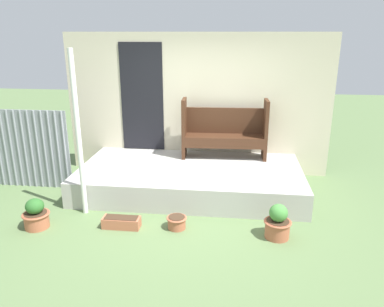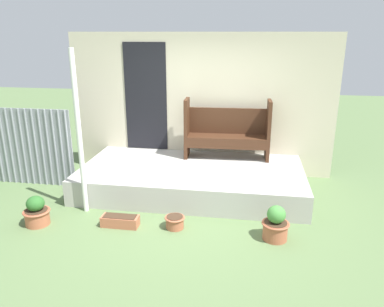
% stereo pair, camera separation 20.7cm
% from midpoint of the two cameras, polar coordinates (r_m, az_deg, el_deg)
% --- Properties ---
extents(ground_plane, '(24.00, 24.00, 0.00)m').
position_cam_midpoint_polar(ground_plane, '(5.62, -1.77, -9.46)').
color(ground_plane, '#5B7547').
extents(porch_slab, '(3.72, 1.89, 0.42)m').
position_cam_midpoint_polar(porch_slab, '(6.39, -1.18, -3.89)').
color(porch_slab, '#B2AFA8').
rests_on(porch_slab, ground_plane).
extents(house_wall, '(4.92, 0.08, 2.60)m').
position_cam_midpoint_polar(house_wall, '(7.02, -0.49, 7.45)').
color(house_wall, beige).
rests_on(house_wall, ground_plane).
extents(support_post, '(0.07, 0.07, 2.40)m').
position_cam_midpoint_polar(support_post, '(5.55, -17.95, 2.58)').
color(support_post, white).
rests_on(support_post, ground_plane).
extents(bench, '(1.52, 0.46, 1.06)m').
position_cam_midpoint_polar(bench, '(6.73, 4.08, 3.68)').
color(bench, '#422616').
rests_on(bench, porch_slab).
extents(flower_pot_left, '(0.37, 0.37, 0.43)m').
position_cam_midpoint_polar(flower_pot_left, '(5.70, -23.67, -8.60)').
color(flower_pot_left, '#B26042').
rests_on(flower_pot_left, ground_plane).
extents(flower_pot_middle, '(0.28, 0.28, 0.18)m').
position_cam_midpoint_polar(flower_pot_middle, '(5.26, -3.49, -10.35)').
color(flower_pot_middle, '#B26042').
rests_on(flower_pot_middle, ground_plane).
extents(flower_pot_right, '(0.36, 0.36, 0.47)m').
position_cam_midpoint_polar(flower_pot_right, '(5.09, 11.78, -10.37)').
color(flower_pot_right, '#B26042').
rests_on(flower_pot_right, ground_plane).
extents(planter_box_rect, '(0.52, 0.20, 0.16)m').
position_cam_midpoint_polar(planter_box_rect, '(5.39, -11.80, -10.23)').
color(planter_box_rect, '#B76647').
rests_on(planter_box_rect, ground_plane).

